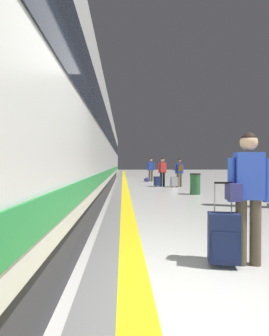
# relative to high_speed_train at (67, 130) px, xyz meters

# --- Properties ---
(ground_plane) EXTENTS (120.00, 120.00, 0.00)m
(ground_plane) POSITION_rel_high_speed_train_xyz_m (2.80, -7.07, -2.51)
(ground_plane) COLOR silver
(safety_line_strip) EXTENTS (0.36, 80.00, 0.01)m
(safety_line_strip) POSITION_rel_high_speed_train_xyz_m (2.07, 2.93, -2.50)
(safety_line_strip) COLOR yellow
(safety_line_strip) RESTS_ON ground
(tactile_edge_band) EXTENTS (0.58, 80.00, 0.01)m
(tactile_edge_band) POSITION_rel_high_speed_train_xyz_m (1.76, 2.93, -2.50)
(tactile_edge_band) COLOR slate
(tactile_edge_band) RESTS_ON ground
(high_speed_train) EXTENTS (2.94, 35.83, 4.97)m
(high_speed_train) POSITION_rel_high_speed_train_xyz_m (0.00, 0.00, 0.00)
(high_speed_train) COLOR #38383D
(high_speed_train) RESTS_ON ground
(traveller_foreground) EXTENTS (0.56, 0.30, 1.72)m
(traveller_foreground) POSITION_rel_high_speed_train_xyz_m (3.56, -6.01, -1.51)
(traveller_foreground) COLOR brown
(traveller_foreground) RESTS_ON ground
(rolling_suitcase_foreground) EXTENTS (0.42, 0.30, 1.08)m
(rolling_suitcase_foreground) POSITION_rel_high_speed_train_xyz_m (3.22, -6.08, -2.13)
(rolling_suitcase_foreground) COLOR #19234C
(rolling_suitcase_foreground) RESTS_ON ground
(passenger_near) EXTENTS (0.49, 0.30, 1.67)m
(passenger_near) POSITION_rel_high_speed_train_xyz_m (4.26, 6.21, -1.54)
(passenger_near) COLOR black
(passenger_near) RESTS_ON ground
(suitcase_near) EXTENTS (0.44, 0.39, 0.59)m
(suitcase_near) POSITION_rel_high_speed_train_xyz_m (3.94, 6.09, -2.18)
(suitcase_near) COLOR #19234C
(suitcase_near) RESTS_ON ground
(passenger_mid) EXTENTS (0.50, 0.34, 1.61)m
(passenger_mid) POSITION_rel_high_speed_train_xyz_m (5.17, 5.77, -1.55)
(passenger_mid) COLOR brown
(passenger_mid) RESTS_ON ground
(suitcase_mid) EXTENTS (0.42, 0.31, 0.98)m
(suitcase_mid) POSITION_rel_high_speed_train_xyz_m (4.85, 5.68, -2.18)
(suitcase_mid) COLOR #9E9EA3
(suitcase_mid) RESTS_ON ground
(passenger_far) EXTENTS (0.54, 0.24, 1.75)m
(passenger_far) POSITION_rel_high_speed_train_xyz_m (4.05, 10.77, -1.49)
(passenger_far) COLOR brown
(passenger_far) RESTS_ON ground
(duffel_bag_far) EXTENTS (0.44, 0.26, 0.36)m
(duffel_bag_far) POSITION_rel_high_speed_train_xyz_m (3.73, 10.54, -2.35)
(duffel_bag_far) COLOR navy
(duffel_bag_far) RESTS_ON ground
(waste_bin) EXTENTS (0.46, 0.46, 0.91)m
(waste_bin) POSITION_rel_high_speed_train_xyz_m (5.07, 2.03, -2.05)
(waste_bin) COLOR #2D6638
(waste_bin) RESTS_ON ground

